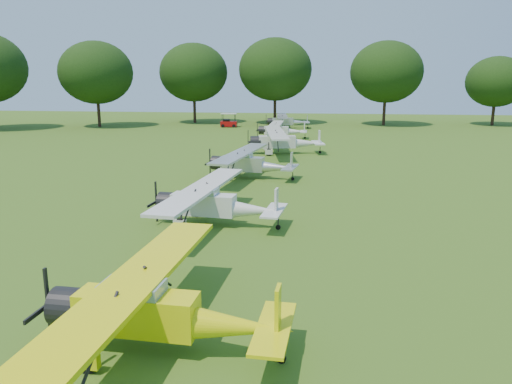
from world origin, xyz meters
TOP-DOWN VIEW (x-y plane):
  - ground at (0.00, 0.00)m, footprint 160.00×160.00m
  - tree_belt at (3.57, 0.16)m, footprint 137.36×130.27m
  - aircraft_2 at (0.91, -9.25)m, footprint 6.66×10.60m
  - aircraft_3 at (-0.02, 2.10)m, footprint 6.48×10.32m
  - aircraft_4 at (0.03, 13.77)m, footprint 6.46×10.25m
  - aircraft_5 at (1.51, 25.73)m, footprint 7.20×11.40m
  - aircraft_6 at (0.27, 37.76)m, footprint 5.90×9.37m
  - aircraft_7 at (0.14, 49.56)m, footprint 6.19×9.84m
  - golf_cart at (-8.22, 50.32)m, footprint 2.38×1.56m

SIDE VIEW (x-z plane):
  - ground at x=0.00m, z-range 0.00..0.00m
  - golf_cart at x=-8.22m, z-range -0.32..1.63m
  - aircraft_6 at x=0.27m, z-range 0.16..2.01m
  - aircraft_7 at x=0.14m, z-range 0.16..2.10m
  - aircraft_4 at x=0.03m, z-range 0.17..2.18m
  - aircraft_3 at x=-0.02m, z-range 0.17..2.20m
  - aircraft_2 at x=0.91m, z-range 0.18..2.27m
  - aircraft_5 at x=1.51m, z-range 0.19..2.43m
  - tree_belt at x=3.57m, z-range 0.77..15.29m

